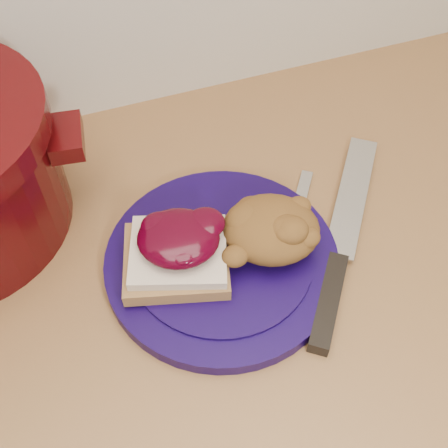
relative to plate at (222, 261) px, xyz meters
name	(u,v)px	position (x,y,z in m)	size (l,w,h in m)	color
base_cabinet	(190,414)	(-0.06, 0.01, -0.48)	(4.00, 0.60, 0.86)	beige
plate	(222,261)	(0.00, 0.00, 0.00)	(0.27, 0.27, 0.02)	#100439
sandwich	(178,250)	(-0.05, 0.01, 0.04)	(0.14, 0.12, 0.06)	olive
stuffing_mound	(271,229)	(0.06, 0.00, 0.04)	(0.11, 0.09, 0.05)	brown
chef_knife	(336,270)	(0.12, -0.05, 0.00)	(0.21, 0.27, 0.02)	black
butter_knife	(293,228)	(0.10, 0.02, 0.00)	(0.19, 0.01, 0.00)	silver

